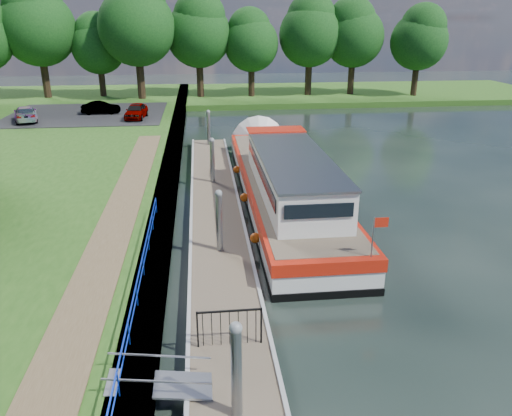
{
  "coord_description": "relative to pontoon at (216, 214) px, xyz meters",
  "views": [
    {
      "loc": [
        -0.59,
        -9.74,
        9.16
      ],
      "look_at": [
        1.68,
        10.42,
        1.4
      ],
      "focal_mm": 35.0,
      "sensor_mm": 36.0,
      "label": 1
    }
  ],
  "objects": [
    {
      "name": "barge",
      "position": [
        3.6,
        2.33,
        0.9
      ],
      "size": [
        4.36,
        21.15,
        4.78
      ],
      "color": "black",
      "rests_on": "ground"
    },
    {
      "name": "gangway",
      "position": [
        -1.85,
        -12.5,
        0.44
      ],
      "size": [
        2.58,
        1.0,
        0.92
      ],
      "color": "#A5A8AD",
      "rests_on": "ground"
    },
    {
      "name": "footpath",
      "position": [
        -4.4,
        -5.0,
        0.62
      ],
      "size": [
        1.6,
        40.0,
        0.05
      ],
      "primitive_type": "cube",
      "color": "brown",
      "rests_on": "riverbank"
    },
    {
      "name": "far_bank",
      "position": [
        12.0,
        39.0,
        0.12
      ],
      "size": [
        60.0,
        18.0,
        0.6
      ],
      "primitive_type": "cube",
      "color": "#265017",
      "rests_on": "ground"
    },
    {
      "name": "car_a",
      "position": [
        -6.16,
        22.18,
        1.31
      ],
      "size": [
        1.95,
        4.01,
        1.32
      ],
      "primitive_type": "imported",
      "rotation": [
        0.0,
        0.0,
        -0.1
      ],
      "color": "#999999",
      "rests_on": "carpark"
    },
    {
      "name": "pontoon",
      "position": [
        0.0,
        0.0,
        0.0
      ],
      "size": [
        2.5,
        30.0,
        0.56
      ],
      "color": "brown",
      "rests_on": "ground"
    },
    {
      "name": "gate_panel",
      "position": [
        -0.0,
        -10.8,
        0.97
      ],
      "size": [
        1.85,
        0.05,
        1.15
      ],
      "color": "black",
      "rests_on": "ground"
    },
    {
      "name": "ground",
      "position": [
        0.0,
        -13.0,
        -0.18
      ],
      "size": [
        160.0,
        160.0,
        0.0
      ],
      "primitive_type": "plane",
      "color": "black",
      "rests_on": "ground"
    },
    {
      "name": "bank_edge",
      "position": [
        -2.55,
        2.0,
        0.2
      ],
      "size": [
        1.1,
        90.0,
        0.78
      ],
      "primitive_type": "cube",
      "color": "#473D2D",
      "rests_on": "ground"
    },
    {
      "name": "car_b",
      "position": [
        -9.67,
        24.85,
        1.22
      ],
      "size": [
        3.49,
        1.35,
        1.13
      ],
      "primitive_type": "imported",
      "rotation": [
        0.0,
        0.0,
        1.61
      ],
      "color": "#999999",
      "rests_on": "carpark"
    },
    {
      "name": "carpark",
      "position": [
        -11.0,
        25.0,
        0.62
      ],
      "size": [
        14.0,
        12.0,
        0.06
      ],
      "primitive_type": "cube",
      "color": "black",
      "rests_on": "riverbank"
    },
    {
      "name": "car_c",
      "position": [
        -15.43,
        21.91,
        1.29
      ],
      "size": [
        3.06,
        4.74,
        1.28
      ],
      "primitive_type": "imported",
      "rotation": [
        0.0,
        0.0,
        3.45
      ],
      "color": "#999999",
      "rests_on": "carpark"
    },
    {
      "name": "horizon_trees",
      "position": [
        -1.61,
        35.68,
        7.76
      ],
      "size": [
        54.38,
        10.03,
        12.87
      ],
      "color": "#332316",
      "rests_on": "ground"
    },
    {
      "name": "mooring_piles",
      "position": [
        0.0,
        0.0,
        1.1
      ],
      "size": [
        0.3,
        27.3,
        3.55
      ],
      "color": "gray",
      "rests_on": "ground"
    },
    {
      "name": "blue_fence",
      "position": [
        -2.75,
        -10.0,
        1.13
      ],
      "size": [
        0.04,
        18.04,
        0.72
      ],
      "color": "#0C2DBF",
      "rests_on": "riverbank"
    }
  ]
}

